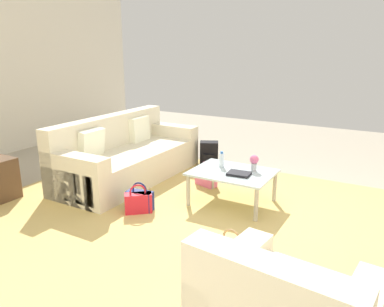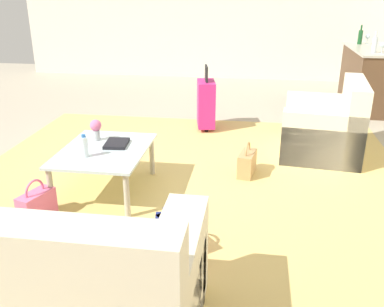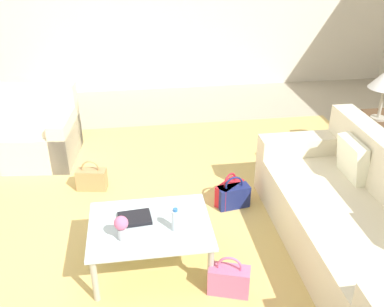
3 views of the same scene
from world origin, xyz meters
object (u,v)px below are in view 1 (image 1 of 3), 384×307
couch (125,158)px  coffee_table_book (239,174)px  handbag_navy (140,200)px  handbag_tan (231,252)px  coffee_table (232,175)px  water_bottle (222,160)px  handbag_pink (206,177)px  handbag_red (138,202)px  flower_vase (254,161)px  backpack_black (209,154)px

couch → coffee_table_book: 1.94m
coffee_table_book → handbag_navy: coffee_table_book is taller
handbag_navy → handbag_tan: 1.55m
coffee_table → handbag_tan: coffee_table is taller
water_bottle → handbag_pink: water_bottle is taller
coffee_table_book → handbag_red: 1.26m
handbag_red → couch: bearing=-43.8°
flower_vase → handbag_navy: flower_vase is taller
handbag_tan → coffee_table: bearing=-66.1°
water_bottle → handbag_pink: bearing=-38.4°
couch → water_bottle: bearing=180.0°
handbag_tan → backpack_black: bearing=-58.7°
coffee_table → coffee_table_book: coffee_table_book is taller
coffee_table_book → handbag_red: (0.97, 0.73, -0.31)m
handbag_pink → handbag_tan: bearing=124.2°
handbag_pink → handbag_red: size_ratio=1.00×
handbag_pink → coffee_table_book: bearing=145.5°
water_bottle → handbag_red: water_bottle is taller
coffee_table → handbag_tan: (-0.57, 1.29, -0.25)m
water_bottle → coffee_table_book: 0.38m
water_bottle → handbag_red: 1.19m
water_bottle → handbag_navy: water_bottle is taller
water_bottle → backpack_black: bearing=-56.3°
water_bottle → handbag_pink: (0.38, -0.30, -0.39)m
handbag_pink → handbag_tan: size_ratio=1.00×
couch → coffee_table: bearing=176.8°
handbag_red → handbag_tan: size_ratio=1.00×
handbag_navy → handbag_red: size_ratio=1.00×
handbag_navy → handbag_red: (-0.03, 0.07, 0.00)m
flower_vase → handbag_tan: flower_vase is taller
flower_vase → handbag_pink: 0.94m
handbag_pink → backpack_black: (0.42, -0.89, 0.06)m
couch → handbag_navy: bearing=137.7°
coffee_table → flower_vase: bearing=-145.7°
couch → handbag_red: 1.33m
flower_vase → backpack_black: bearing=-43.2°
couch → flower_vase: size_ratio=11.62×
water_bottle → flower_vase: flower_vase is taller
coffee_table_book → handbag_navy: bearing=28.3°
handbag_red → backpack_black: size_ratio=0.89×
handbag_red → flower_vase: bearing=-138.2°
couch → handbag_red: couch is taller
couch → handbag_tan: bearing=149.6°
coffee_table_book → handbag_red: size_ratio=0.75×
water_bottle → handbag_navy: 1.15m
water_bottle → handbag_tan: size_ratio=0.57×
coffee_table_book → backpack_black: 1.78m
flower_vase → coffee_table_book: bearing=66.5°
couch → backpack_black: couch is taller
couch → coffee_table_book: bearing=174.7°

